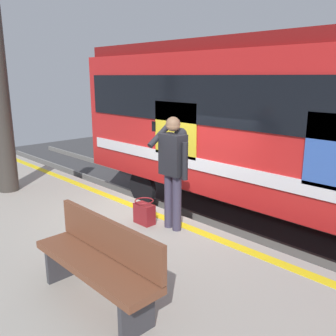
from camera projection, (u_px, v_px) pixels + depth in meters
ground_plane at (168, 253)px, 6.79m from camera, size 25.00×25.00×0.00m
platform at (64, 275)px, 5.26m from camera, size 16.57×4.21×0.85m
safety_line at (156, 215)px, 6.37m from camera, size 16.24×0.16×0.01m
track_rail_near at (222, 225)px, 7.86m from camera, size 21.54×0.08×0.16m
track_rail_far at (258, 209)px, 8.83m from camera, size 21.54×0.08×0.16m
train_carriage at (288, 118)px, 7.10m from camera, size 9.39×2.96×3.73m
passenger at (173, 164)px, 5.57m from camera, size 0.57×0.55×1.77m
handbag at (144, 213)px, 5.96m from camera, size 0.34×0.31×0.40m
station_column at (0, 103)px, 7.30m from camera, size 0.40×0.40×3.67m
bench at (99, 259)px, 3.83m from camera, size 1.74×0.44×0.90m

